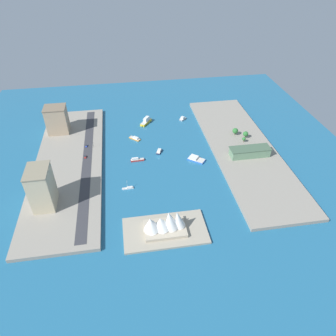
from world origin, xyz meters
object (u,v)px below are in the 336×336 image
(tugboat_red, at_px, (137,160))
(traffic_light_waterfront, at_px, (93,144))
(yacht_sleek_gray, at_px, (183,119))
(opera_landmark, at_px, (164,223))
(pickup_red, at_px, (85,157))
(terminal_long_green, at_px, (250,152))
(apartment_midrise_tan, at_px, (57,120))
(office_block_beige, at_px, (42,188))
(water_taxi_orange, at_px, (135,138))
(catamaran_blue, at_px, (196,159))
(ferry_yellow_fast, at_px, (146,121))
(sailboat_small_white, at_px, (128,188))
(hatchback_blue, at_px, (86,146))
(patrol_launch_navy, at_px, (159,151))

(tugboat_red, distance_m, traffic_light_waterfront, 55.88)
(yacht_sleek_gray, xyz_separation_m, opera_landmark, (53.21, 187.60, 8.67))
(pickup_red, bearing_deg, traffic_light_waterfront, -113.61)
(pickup_red, height_order, opera_landmark, opera_landmark)
(terminal_long_green, relative_size, apartment_midrise_tan, 1.35)
(terminal_long_green, height_order, opera_landmark, opera_landmark)
(office_block_beige, relative_size, pickup_red, 7.77)
(water_taxi_orange, bearing_deg, catamaran_blue, 139.51)
(water_taxi_orange, relative_size, ferry_yellow_fast, 0.67)
(office_block_beige, relative_size, opera_landmark, 1.06)
(sailboat_small_white, bearing_deg, water_taxi_orange, -98.34)
(sailboat_small_white, distance_m, water_taxi_orange, 90.41)
(tugboat_red, distance_m, hatchback_blue, 63.94)
(pickup_red, distance_m, traffic_light_waterfront, 21.30)
(tugboat_red, bearing_deg, terminal_long_green, 173.26)
(yacht_sleek_gray, height_order, terminal_long_green, terminal_long_green)
(sailboat_small_white, height_order, office_block_beige, office_block_beige)
(pickup_red, bearing_deg, opera_landmark, 121.34)
(catamaran_blue, relative_size, water_taxi_orange, 1.46)
(opera_landmark, bearing_deg, catamaran_blue, -117.20)
(catamaran_blue, xyz_separation_m, tugboat_red, (63.46, -8.50, 0.05))
(terminal_long_green, distance_m, pickup_red, 179.26)
(patrol_launch_navy, distance_m, office_block_beige, 134.37)
(patrol_launch_navy, relative_size, traffic_light_waterfront, 1.77)
(ferry_yellow_fast, height_order, opera_landmark, opera_landmark)
(apartment_midrise_tan, xyz_separation_m, opera_landmark, (-103.48, 175.46, -9.69))
(terminal_long_green, bearing_deg, patrol_launch_navy, -15.71)
(catamaran_blue, distance_m, ferry_yellow_fast, 100.73)
(sailboat_small_white, relative_size, pickup_red, 2.34)
(terminal_long_green, bearing_deg, hatchback_blue, -14.69)
(terminal_long_green, height_order, traffic_light_waterfront, terminal_long_green)
(yacht_sleek_gray, bearing_deg, patrol_launch_navy, 59.65)
(ferry_yellow_fast, relative_size, apartment_midrise_tan, 0.63)
(patrol_launch_navy, relative_size, ferry_yellow_fast, 0.56)
(yacht_sleek_gray, bearing_deg, traffic_light_waterfront, 25.21)
(hatchback_blue, bearing_deg, yacht_sleek_gray, -157.27)
(traffic_light_waterfront, bearing_deg, hatchback_blue, -16.47)
(sailboat_small_white, xyz_separation_m, yacht_sleek_gray, (-79.54, -128.24, 0.73))
(patrol_launch_navy, xyz_separation_m, pickup_red, (81.38, 2.25, 3.26))
(patrol_launch_navy, relative_size, office_block_beige, 0.30)
(catamaran_blue, height_order, office_block_beige, office_block_beige)
(tugboat_red, distance_m, apartment_midrise_tan, 115.68)
(office_block_beige, bearing_deg, opera_landmark, 155.45)
(pickup_red, height_order, traffic_light_waterfront, traffic_light_waterfront)
(patrol_launch_navy, bearing_deg, water_taxi_orange, -52.22)
(catamaran_blue, distance_m, apartment_midrise_tan, 173.24)
(patrol_launch_navy, distance_m, catamaran_blue, 42.98)
(yacht_sleek_gray, distance_m, terminal_long_green, 112.34)
(tugboat_red, xyz_separation_m, hatchback_blue, (55.24, -32.07, 2.94))
(apartment_midrise_tan, bearing_deg, tugboat_red, 141.32)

